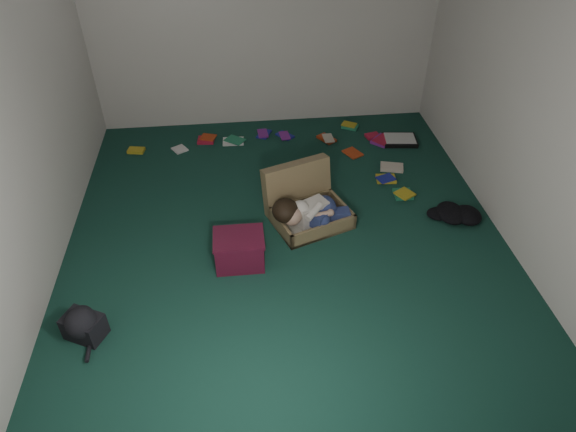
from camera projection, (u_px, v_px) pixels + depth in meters
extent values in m
plane|color=#153D31|center=(286.00, 235.00, 4.79)|extent=(4.50, 4.50, 0.00)
plane|color=silver|center=(264.00, 16.00, 5.72)|extent=(4.50, 0.00, 4.50)
plane|color=silver|center=(342.00, 345.00, 2.23)|extent=(4.50, 0.00, 4.50)
plane|color=silver|center=(18.00, 122.00, 3.80)|extent=(0.00, 4.50, 4.50)
plane|color=silver|center=(531.00, 96.00, 4.15)|extent=(0.00, 4.50, 4.50)
cube|color=olive|center=(312.00, 218.00, 4.87)|extent=(0.81, 0.69, 0.16)
cube|color=beige|center=(312.00, 221.00, 4.89)|extent=(0.74, 0.62, 0.02)
cube|color=olive|center=(297.00, 186.00, 4.99)|extent=(0.71, 0.43, 0.50)
cube|color=white|center=(311.00, 212.00, 4.79)|extent=(0.34, 0.28, 0.22)
sphere|color=tan|center=(292.00, 216.00, 4.66)|extent=(0.19, 0.19, 0.19)
ellipsoid|color=black|center=(285.00, 211.00, 4.66)|extent=(0.25, 0.26, 0.21)
ellipsoid|color=navy|center=(325.00, 207.00, 4.85)|extent=(0.22, 0.26, 0.21)
cube|color=navy|center=(323.00, 217.00, 4.75)|extent=(0.27, 0.26, 0.14)
cube|color=navy|center=(337.00, 215.00, 4.81)|extent=(0.24, 0.13, 0.11)
sphere|color=white|center=(344.00, 212.00, 4.88)|extent=(0.11, 0.11, 0.11)
sphere|color=white|center=(347.00, 217.00, 4.84)|extent=(0.10, 0.10, 0.10)
cylinder|color=tan|center=(323.00, 215.00, 4.69)|extent=(0.19, 0.12, 0.06)
cube|color=#501025|center=(239.00, 251.00, 4.42)|extent=(0.41, 0.32, 0.27)
cube|color=#501025|center=(238.00, 238.00, 4.33)|extent=(0.43, 0.34, 0.02)
cube|color=black|center=(400.00, 140.00, 6.10)|extent=(0.42, 0.34, 0.05)
cube|color=white|center=(400.00, 138.00, 6.09)|extent=(0.38, 0.30, 0.01)
cube|color=gold|center=(136.00, 151.00, 5.94)|extent=(0.20, 0.15, 0.02)
cube|color=#B91835|center=(206.00, 140.00, 6.13)|extent=(0.25, 0.24, 0.02)
cube|color=white|center=(233.00, 141.00, 6.11)|extent=(0.20, 0.23, 0.02)
cube|color=navy|center=(285.00, 135.00, 6.22)|extent=(0.21, 0.24, 0.02)
cube|color=#C53C17|center=(326.00, 139.00, 6.15)|extent=(0.25, 0.23, 0.02)
cube|color=#227E54|center=(350.00, 127.00, 6.39)|extent=(0.21, 0.17, 0.02)
cube|color=#832493|center=(382.00, 141.00, 6.12)|extent=(0.25, 0.24, 0.02)
cube|color=beige|center=(392.00, 168.00, 5.67)|extent=(0.18, 0.22, 0.02)
cube|color=gold|center=(386.00, 179.00, 5.49)|extent=(0.22, 0.24, 0.02)
cube|color=#B91835|center=(373.00, 136.00, 6.20)|extent=(0.24, 0.22, 0.02)
cube|color=white|center=(180.00, 149.00, 5.97)|extent=(0.22, 0.18, 0.02)
cube|color=navy|center=(264.00, 134.00, 6.25)|extent=(0.24, 0.25, 0.02)
cube|color=#C53C17|center=(353.00, 153.00, 5.91)|extent=(0.17, 0.21, 0.02)
cube|color=#227E54|center=(403.00, 194.00, 5.28)|extent=(0.23, 0.25, 0.02)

